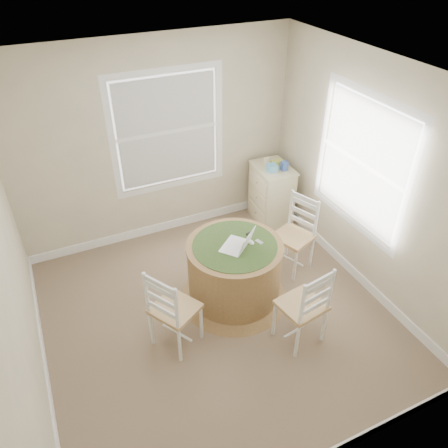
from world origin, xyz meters
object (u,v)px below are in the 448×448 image
chair_near (301,305)px  corner_chest (271,194)px  laptop (238,245)px  chair_right (293,236)px  chair_left (175,308)px  round_table (234,269)px

chair_near → corner_chest: 2.20m
laptop → corner_chest: (1.16, 1.26, -0.36)m
chair_right → corner_chest: size_ratio=1.13×
chair_left → chair_right: same height
chair_right → corner_chest: chair_right is taller
chair_left → corner_chest: size_ratio=1.13×
chair_right → laptop: size_ratio=2.18×
corner_chest → chair_left: bearing=-139.4°
round_table → chair_near: chair_near is taller
chair_right → chair_left: bearing=-95.0°
round_table → chair_right: (0.87, 0.17, 0.07)m
chair_near → laptop: 0.90m
chair_near → corner_chest: chair_near is taller
chair_right → corner_chest: bearing=141.9°
round_table → chair_near: bearing=-85.0°
round_table → chair_near: (0.34, -0.82, 0.07)m
round_table → laptop: (0.01, -0.04, 0.37)m
laptop → corner_chest: size_ratio=0.52×
chair_near → chair_right: size_ratio=1.00×
laptop → corner_chest: bearing=-172.6°
chair_left → corner_chest: 2.52m
chair_right → laptop: 0.93m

